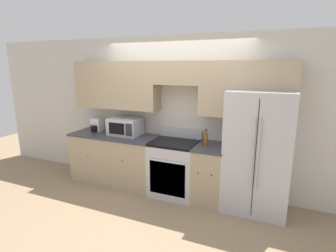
{
  "coord_description": "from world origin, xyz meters",
  "views": [
    {
      "loc": [
        1.62,
        -3.48,
        2.11
      ],
      "look_at": [
        0.0,
        0.31,
        1.16
      ],
      "focal_mm": 28.0,
      "sensor_mm": 36.0,
      "label": 1
    }
  ],
  "objects_px": {
    "microwave": "(125,126)",
    "oven_range": "(174,168)",
    "bottle": "(206,139)",
    "refrigerator": "(257,151)"
  },
  "relations": [
    {
      "from": "bottle",
      "to": "refrigerator",
      "type": "bearing_deg",
      "value": 7.8
    },
    {
      "from": "microwave",
      "to": "refrigerator",
      "type": "bearing_deg",
      "value": 0.0
    },
    {
      "from": "refrigerator",
      "to": "bottle",
      "type": "distance_m",
      "value": 0.77
    },
    {
      "from": "microwave",
      "to": "oven_range",
      "type": "bearing_deg",
      "value": -4.23
    },
    {
      "from": "refrigerator",
      "to": "oven_range",
      "type": "bearing_deg",
      "value": -176.78
    },
    {
      "from": "refrigerator",
      "to": "microwave",
      "type": "distance_m",
      "value": 2.25
    },
    {
      "from": "oven_range",
      "to": "refrigerator",
      "type": "xyz_separation_m",
      "value": [
        1.28,
        0.07,
        0.43
      ]
    },
    {
      "from": "microwave",
      "to": "bottle",
      "type": "bearing_deg",
      "value": -3.93
    },
    {
      "from": "oven_range",
      "to": "microwave",
      "type": "bearing_deg",
      "value": 175.77
    },
    {
      "from": "microwave",
      "to": "bottle",
      "type": "distance_m",
      "value": 1.5
    }
  ]
}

